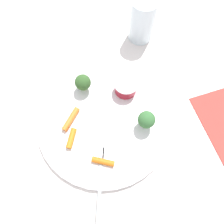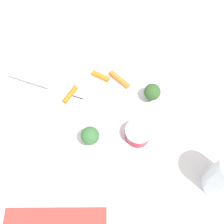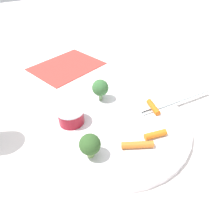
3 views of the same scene
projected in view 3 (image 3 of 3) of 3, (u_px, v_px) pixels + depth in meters
ground_plane at (116, 128)px, 0.44m from camera, size 2.40×2.40×0.00m
plate at (116, 126)px, 0.44m from camera, size 0.29×0.29×0.01m
sauce_cup at (71, 116)px, 0.43m from camera, size 0.05×0.05×0.03m
broccoli_floret_0 at (90, 145)px, 0.36m from camera, size 0.04×0.04×0.05m
broccoli_floret_1 at (100, 88)px, 0.48m from camera, size 0.04×0.04×0.05m
carrot_stick_0 at (153, 107)px, 0.47m from camera, size 0.02×0.05×0.01m
carrot_stick_1 at (155, 135)px, 0.40m from camera, size 0.04×0.02×0.01m
carrot_stick_2 at (135, 146)px, 0.38m from camera, size 0.06×0.04×0.01m
fork at (176, 102)px, 0.49m from camera, size 0.19×0.02×0.00m
napkin at (67, 66)px, 0.64m from camera, size 0.22×0.20×0.00m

